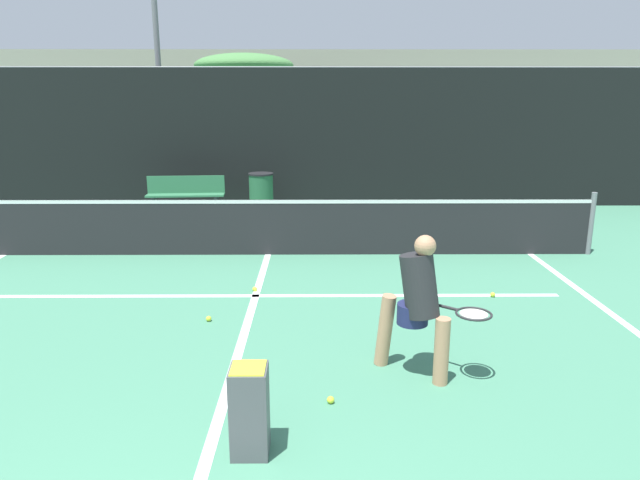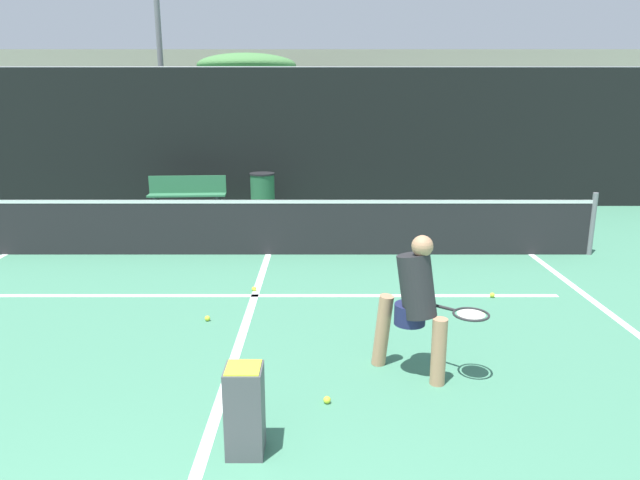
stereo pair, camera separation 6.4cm
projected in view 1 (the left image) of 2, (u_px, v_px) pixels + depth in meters
The scene contains 19 objects.
court_service_line at pixel (256, 296), 7.74m from camera, with size 8.25×0.10×0.01m, color white.
court_center_mark at pixel (247, 324), 6.79m from camera, with size 0.10×6.13×0.01m, color white.
court_sideline_right at pixel (623, 323), 6.83m from camera, with size 0.10×7.13×0.01m, color white.
net at pixel (267, 225), 9.64m from camera, with size 11.09×0.09×1.07m.
fence_back at pixel (282, 138), 13.69m from camera, with size 24.00×0.06×3.31m.
player_practicing at pixel (418, 301), 5.37m from camera, with size 1.15×0.69×1.41m.
tennis_ball_scattered_0 at pixel (209, 319), 6.87m from camera, with size 0.07×0.07×0.07m, color #D1E033.
tennis_ball_scattered_2 at pixel (483, 313), 7.05m from camera, with size 0.07×0.07×0.07m, color #D1E033.
tennis_ball_scattered_3 at pixel (493, 295), 7.70m from camera, with size 0.07×0.07×0.07m, color #D1E033.
tennis_ball_scattered_6 at pixel (331, 400), 5.03m from camera, with size 0.07×0.07×0.07m, color #D1E033.
tennis_ball_scattered_10 at pixel (255, 289), 7.92m from camera, with size 0.07×0.07×0.07m, color #D1E033.
ball_hopper at pixel (250, 409), 4.26m from camera, with size 0.28×0.28×0.71m.
courtside_bench at pixel (186, 193), 13.06m from camera, with size 1.78×0.50×0.86m.
trash_bin at pixel (261, 193), 13.16m from camera, with size 0.58×0.58×0.92m.
parked_car at pixel (371, 166), 16.58m from camera, with size 1.73×4.46×1.53m.
floodlight_mast at pixel (154, 6), 15.76m from camera, with size 1.10×0.24×7.88m.
tree_west at pixel (188, 90), 17.28m from camera, with size 2.76×2.76×3.31m.
tree_mid at pixel (244, 67), 21.55m from camera, with size 3.75×3.75×4.20m.
building_far at pixel (299, 102), 27.42m from camera, with size 36.00×2.40×4.68m, color gray.
Camera 1 is at (0.82, -1.44, 2.64)m, focal length 32.00 mm.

